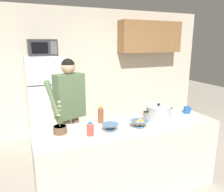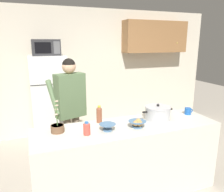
{
  "view_description": "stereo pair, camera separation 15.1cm",
  "coord_description": "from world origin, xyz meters",
  "px_view_note": "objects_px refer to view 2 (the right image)",
  "views": [
    {
      "loc": [
        -1.22,
        -2.23,
        1.92
      ],
      "look_at": [
        0.0,
        0.55,
        1.17
      ],
      "focal_mm": 35.0,
      "sensor_mm": 36.0,
      "label": 1
    },
    {
      "loc": [
        -1.08,
        -2.29,
        1.92
      ],
      "look_at": [
        0.0,
        0.55,
        1.17
      ],
      "focal_mm": 35.0,
      "sensor_mm": 36.0,
      "label": 2
    }
  ],
  "objects_px": {
    "coffee_mug": "(188,111)",
    "bottle_mid_counter": "(87,128)",
    "microwave": "(46,47)",
    "empty_bowl": "(107,127)",
    "refrigerator": "(50,101)",
    "cooking_pot": "(158,113)",
    "potted_orchid": "(57,127)",
    "bread_bowl": "(137,123)",
    "bottle_near_edge": "(99,114)",
    "person_near_pot": "(70,101)"
  },
  "relations": [
    {
      "from": "microwave",
      "to": "bottle_mid_counter",
      "type": "height_order",
      "value": "microwave"
    },
    {
      "from": "person_near_pot",
      "to": "bottle_near_edge",
      "type": "xyz_separation_m",
      "value": [
        0.25,
        -0.64,
        -0.04
      ]
    },
    {
      "from": "refrigerator",
      "to": "empty_bowl",
      "type": "xyz_separation_m",
      "value": [
        0.48,
        -1.9,
        0.12
      ]
    },
    {
      "from": "cooking_pot",
      "to": "empty_bowl",
      "type": "bearing_deg",
      "value": -171.05
    },
    {
      "from": "refrigerator",
      "to": "empty_bowl",
      "type": "height_order",
      "value": "refrigerator"
    },
    {
      "from": "bottle_near_edge",
      "to": "cooking_pot",
      "type": "bearing_deg",
      "value": -13.12
    },
    {
      "from": "refrigerator",
      "to": "empty_bowl",
      "type": "relative_size",
      "value": 8.56
    },
    {
      "from": "coffee_mug",
      "to": "empty_bowl",
      "type": "height_order",
      "value": "coffee_mug"
    },
    {
      "from": "potted_orchid",
      "to": "bottle_mid_counter",
      "type": "bearing_deg",
      "value": -32.57
    },
    {
      "from": "cooking_pot",
      "to": "bottle_mid_counter",
      "type": "bearing_deg",
      "value": -171.69
    },
    {
      "from": "person_near_pot",
      "to": "bread_bowl",
      "type": "distance_m",
      "value": 1.16
    },
    {
      "from": "microwave",
      "to": "empty_bowl",
      "type": "xyz_separation_m",
      "value": [
        0.48,
        -1.88,
        -0.86
      ]
    },
    {
      "from": "person_near_pot",
      "to": "potted_orchid",
      "type": "distance_m",
      "value": 0.83
    },
    {
      "from": "person_near_pot",
      "to": "coffee_mug",
      "type": "xyz_separation_m",
      "value": [
        1.53,
        -0.78,
        -0.1
      ]
    },
    {
      "from": "person_near_pot",
      "to": "coffee_mug",
      "type": "height_order",
      "value": "person_near_pot"
    },
    {
      "from": "cooking_pot",
      "to": "bottle_mid_counter",
      "type": "distance_m",
      "value": 1.01
    },
    {
      "from": "bottle_mid_counter",
      "to": "potted_orchid",
      "type": "relative_size",
      "value": 0.4
    },
    {
      "from": "bread_bowl",
      "to": "bottle_near_edge",
      "type": "relative_size",
      "value": 0.98
    },
    {
      "from": "bottle_near_edge",
      "to": "potted_orchid",
      "type": "relative_size",
      "value": 0.59
    },
    {
      "from": "refrigerator",
      "to": "potted_orchid",
      "type": "distance_m",
      "value": 1.75
    },
    {
      "from": "microwave",
      "to": "coffee_mug",
      "type": "distance_m",
      "value": 2.61
    },
    {
      "from": "cooking_pot",
      "to": "bread_bowl",
      "type": "bearing_deg",
      "value": -157.53
    },
    {
      "from": "bottle_near_edge",
      "to": "bread_bowl",
      "type": "bearing_deg",
      "value": -41.51
    },
    {
      "from": "person_near_pot",
      "to": "empty_bowl",
      "type": "height_order",
      "value": "person_near_pot"
    },
    {
      "from": "refrigerator",
      "to": "cooking_pot",
      "type": "distance_m",
      "value": 2.18
    },
    {
      "from": "microwave",
      "to": "bread_bowl",
      "type": "xyz_separation_m",
      "value": [
        0.85,
        -1.92,
        -0.86
      ]
    },
    {
      "from": "refrigerator",
      "to": "coffee_mug",
      "type": "height_order",
      "value": "refrigerator"
    },
    {
      "from": "coffee_mug",
      "to": "bottle_mid_counter",
      "type": "bearing_deg",
      "value": -173.42
    },
    {
      "from": "bread_bowl",
      "to": "empty_bowl",
      "type": "relative_size",
      "value": 1.11
    },
    {
      "from": "bottle_mid_counter",
      "to": "empty_bowl",
      "type": "bearing_deg",
      "value": 6.4
    },
    {
      "from": "person_near_pot",
      "to": "bottle_mid_counter",
      "type": "bearing_deg",
      "value": -89.61
    },
    {
      "from": "potted_orchid",
      "to": "person_near_pot",
      "type": "bearing_deg",
      "value": 69.43
    },
    {
      "from": "bread_bowl",
      "to": "bottle_mid_counter",
      "type": "height_order",
      "value": "bottle_mid_counter"
    },
    {
      "from": "refrigerator",
      "to": "microwave",
      "type": "xyz_separation_m",
      "value": [
        0.0,
        -0.02,
        0.98
      ]
    },
    {
      "from": "bread_bowl",
      "to": "potted_orchid",
      "type": "bearing_deg",
      "value": 167.75
    },
    {
      "from": "bread_bowl",
      "to": "bottle_near_edge",
      "type": "distance_m",
      "value": 0.5
    },
    {
      "from": "microwave",
      "to": "potted_orchid",
      "type": "xyz_separation_m",
      "value": [
        -0.07,
        -1.72,
        -0.85
      ]
    },
    {
      "from": "bottle_mid_counter",
      "to": "potted_orchid",
      "type": "distance_m",
      "value": 0.35
    },
    {
      "from": "cooking_pot",
      "to": "coffee_mug",
      "type": "relative_size",
      "value": 3.4
    },
    {
      "from": "empty_bowl",
      "to": "bottle_mid_counter",
      "type": "distance_m",
      "value": 0.26
    },
    {
      "from": "empty_bowl",
      "to": "refrigerator",
      "type": "bearing_deg",
      "value": 104.25
    },
    {
      "from": "microwave",
      "to": "coffee_mug",
      "type": "height_order",
      "value": "microwave"
    },
    {
      "from": "bread_bowl",
      "to": "potted_orchid",
      "type": "xyz_separation_m",
      "value": [
        -0.92,
        0.2,
        0.01
      ]
    },
    {
      "from": "microwave",
      "to": "empty_bowl",
      "type": "distance_m",
      "value": 2.13
    },
    {
      "from": "cooking_pot",
      "to": "coffee_mug",
      "type": "xyz_separation_m",
      "value": [
        0.52,
        0.03,
        -0.04
      ]
    },
    {
      "from": "person_near_pot",
      "to": "bottle_mid_counter",
      "type": "height_order",
      "value": "person_near_pot"
    },
    {
      "from": "refrigerator",
      "to": "bottle_mid_counter",
      "type": "bearing_deg",
      "value": -83.2
    },
    {
      "from": "bread_bowl",
      "to": "bottle_mid_counter",
      "type": "relative_size",
      "value": 1.43
    },
    {
      "from": "cooking_pot",
      "to": "empty_bowl",
      "type": "height_order",
      "value": "cooking_pot"
    },
    {
      "from": "coffee_mug",
      "to": "empty_bowl",
      "type": "relative_size",
      "value": 0.66
    }
  ]
}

